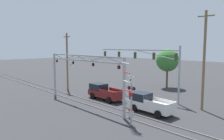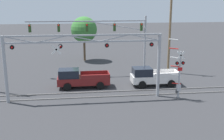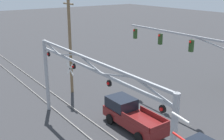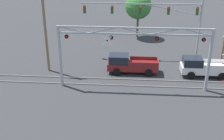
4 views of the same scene
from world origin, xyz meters
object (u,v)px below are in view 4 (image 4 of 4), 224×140
(pickup_truck_following, at_px, (202,67))
(utility_pole_left, at_px, (45,29))
(pickup_truck_lead, at_px, (129,64))
(background_tree_beyond_span, at_px, (138,6))
(crossing_gantry, at_px, (133,48))
(traffic_signal_span, at_px, (163,16))

(pickup_truck_following, xyz_separation_m, utility_pole_left, (-16.56, 0.07, 3.76))
(pickup_truck_lead, relative_size, background_tree_beyond_span, 0.82)
(crossing_gantry, distance_m, background_tree_beyond_span, 17.18)
(pickup_truck_following, bearing_deg, utility_pole_left, 179.77)
(pickup_truck_lead, relative_size, pickup_truck_following, 1.07)
(crossing_gantry, height_order, utility_pole_left, utility_pole_left)
(traffic_signal_span, distance_m, background_tree_beyond_span, 8.94)
(crossing_gantry, xyz_separation_m, background_tree_beyond_span, (0.54, 17.16, 0.62))
(crossing_gantry, bearing_deg, pickup_truck_lead, 95.75)
(traffic_signal_span, bearing_deg, background_tree_beyond_span, 108.65)
(utility_pole_left, relative_size, background_tree_beyond_span, 1.39)
(crossing_gantry, bearing_deg, pickup_truck_following, 25.22)
(crossing_gantry, bearing_deg, background_tree_beyond_span, 88.20)
(traffic_signal_span, relative_size, background_tree_beyond_span, 2.16)
(traffic_signal_span, height_order, pickup_truck_lead, traffic_signal_span)
(traffic_signal_span, xyz_separation_m, utility_pole_left, (-12.66, -5.20, -0.45))
(pickup_truck_lead, xyz_separation_m, background_tree_beyond_span, (0.91, 13.47, 3.70))
(crossing_gantry, relative_size, background_tree_beyond_span, 2.14)
(crossing_gantry, relative_size, pickup_truck_lead, 2.61)
(utility_pole_left, distance_m, background_tree_beyond_span, 16.82)
(utility_pole_left, bearing_deg, pickup_truck_lead, 1.21)
(utility_pole_left, bearing_deg, crossing_gantry, -20.68)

